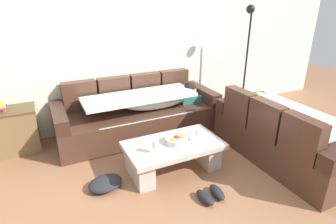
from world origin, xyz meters
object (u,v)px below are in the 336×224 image
object	(u,v)px
wine_glass_near_left	(155,144)
book_stack_on_cabinet	(0,107)
open_magazine	(199,136)
pair_of_shoes	(211,195)
couch_near_window	(283,136)
wine_glass_near_right	(198,133)
side_cabinet	(11,131)
crumpled_garment	(105,183)
fruit_bowl	(177,140)
coffee_table	(173,153)
couch_along_wall	(141,114)
floor_lamp	(246,56)

from	to	relation	value
wine_glass_near_left	book_stack_on_cabinet	size ratio (longest dim) A/B	0.75
open_magazine	pair_of_shoes	size ratio (longest dim) A/B	0.89
couch_near_window	wine_glass_near_right	world-z (taller)	couch_near_window
side_cabinet	crumpled_garment	bearing A→B (deg)	-54.91
wine_glass_near_right	fruit_bowl	bearing A→B (deg)	161.42
coffee_table	open_magazine	xyz separation A→B (m)	(0.38, 0.02, 0.15)
couch_near_window	crumpled_garment	distance (m)	2.38
book_stack_on_cabinet	couch_along_wall	bearing A→B (deg)	-6.71
wine_glass_near_left	crumpled_garment	bearing A→B (deg)	168.44
coffee_table	fruit_bowl	bearing A→B (deg)	-7.49
fruit_bowl	book_stack_on_cabinet	world-z (taller)	book_stack_on_cabinet
crumpled_garment	pair_of_shoes	bearing A→B (deg)	-34.56
open_magazine	floor_lamp	xyz separation A→B (m)	(1.54, 1.00, 0.73)
couch_near_window	wine_glass_near_left	world-z (taller)	couch_near_window
fruit_bowl	crumpled_garment	size ratio (longest dim) A/B	0.70
wine_glass_near_left	crumpled_garment	distance (m)	0.74
coffee_table	open_magazine	bearing A→B (deg)	2.95
couch_along_wall	floor_lamp	world-z (taller)	floor_lamp
couch_near_window	fruit_bowl	xyz separation A→B (m)	(-1.41, 0.38, 0.08)
crumpled_garment	side_cabinet	bearing A→B (deg)	125.09
couch_near_window	open_magazine	distance (m)	1.15
coffee_table	floor_lamp	bearing A→B (deg)	27.98
coffee_table	side_cabinet	bearing A→B (deg)	143.11
couch_along_wall	wine_glass_near_right	distance (m)	1.30
couch_along_wall	wine_glass_near_left	distance (m)	1.32
book_stack_on_cabinet	pair_of_shoes	bearing A→B (deg)	-45.61
side_cabinet	pair_of_shoes	distance (m)	2.87
side_cabinet	book_stack_on_cabinet	xyz separation A→B (m)	(-0.06, 0.00, 0.37)
fruit_bowl	wine_glass_near_left	size ratio (longest dim) A/B	1.69
fruit_bowl	couch_along_wall	bearing A→B (deg)	91.67
crumpled_garment	couch_near_window	bearing A→B (deg)	-9.61
open_magazine	floor_lamp	size ratio (longest dim) A/B	0.14
pair_of_shoes	crumpled_garment	xyz separation A→B (m)	(-1.00, 0.69, 0.01)
wine_glass_near_left	wine_glass_near_right	distance (m)	0.59
wine_glass_near_right	floor_lamp	world-z (taller)	floor_lamp
couch_along_wall	book_stack_on_cabinet	world-z (taller)	couch_along_wall
wine_glass_near_right	book_stack_on_cabinet	world-z (taller)	book_stack_on_cabinet
couch_along_wall	side_cabinet	xyz separation A→B (m)	(-1.86, 0.22, -0.01)
wine_glass_near_right	side_cabinet	distance (m)	2.61
pair_of_shoes	wine_glass_near_left	bearing A→B (deg)	126.17
wine_glass_near_left	couch_near_window	bearing A→B (deg)	-8.95
floor_lamp	crumpled_garment	distance (m)	3.16
side_cabinet	book_stack_on_cabinet	world-z (taller)	book_stack_on_cabinet
book_stack_on_cabinet	floor_lamp	size ratio (longest dim) A/B	0.11
book_stack_on_cabinet	floor_lamp	world-z (taller)	floor_lamp
coffee_table	side_cabinet	world-z (taller)	side_cabinet
couch_along_wall	couch_near_window	bearing A→B (deg)	-46.97
wine_glass_near_right	pair_of_shoes	world-z (taller)	wine_glass_near_right
open_magazine	wine_glass_near_right	bearing A→B (deg)	-112.98
side_cabinet	crumpled_garment	size ratio (longest dim) A/B	1.80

